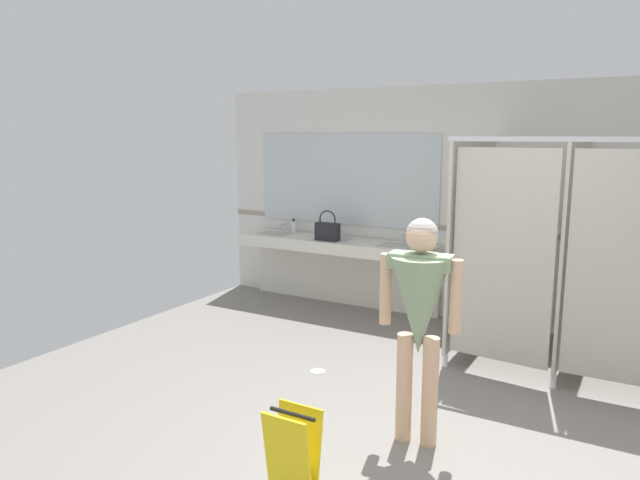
% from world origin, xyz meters
% --- Properties ---
extents(ground_plane, '(7.68, 6.65, 0.10)m').
position_xyz_m(ground_plane, '(0.00, 0.00, -0.05)').
color(ground_plane, gray).
extents(wall_back, '(7.68, 0.12, 2.64)m').
position_xyz_m(wall_back, '(0.00, 3.09, 1.32)').
color(wall_back, silver).
rests_on(wall_back, ground_plane).
extents(wall_back_tile_band, '(7.68, 0.01, 0.06)m').
position_xyz_m(wall_back_tile_band, '(0.00, 3.02, 1.05)').
color(wall_back_tile_band, '#9E937F').
rests_on(wall_back_tile_band, wall_back).
extents(vanity_counter, '(2.52, 0.54, 0.97)m').
position_xyz_m(vanity_counter, '(-2.16, 2.82, 0.62)').
color(vanity_counter, silver).
rests_on(vanity_counter, ground_plane).
extents(mirror_panel, '(2.42, 0.02, 1.10)m').
position_xyz_m(mirror_panel, '(-2.16, 3.02, 1.56)').
color(mirror_panel, silver).
rests_on(mirror_panel, wall_back).
extents(bathroom_stalls, '(1.93, 1.50, 2.08)m').
position_xyz_m(bathroom_stalls, '(0.56, 2.07, 1.09)').
color(bathroom_stalls, '#B2AD9E').
rests_on(bathroom_stalls, ground_plane).
extents(person_standing, '(0.55, 0.44, 1.56)m').
position_xyz_m(person_standing, '(-0.13, 0.18, 0.98)').
color(person_standing, '#DBAD89').
rests_on(person_standing, ground_plane).
extents(handbag, '(0.29, 0.11, 0.36)m').
position_xyz_m(handbag, '(-2.18, 2.60, 0.98)').
color(handbag, black).
rests_on(handbag, vanity_counter).
extents(soap_dispenser, '(0.07, 0.07, 0.18)m').
position_xyz_m(soap_dispenser, '(-2.85, 2.90, 0.93)').
color(soap_dispenser, white).
rests_on(soap_dispenser, vanity_counter).
extents(wet_floor_sign, '(0.28, 0.19, 0.63)m').
position_xyz_m(wet_floor_sign, '(-0.42, -0.93, 0.33)').
color(wet_floor_sign, yellow).
rests_on(wet_floor_sign, ground_plane).
extents(floor_drain_cover, '(0.14, 0.14, 0.01)m').
position_xyz_m(floor_drain_cover, '(-1.33, 0.90, 0.00)').
color(floor_drain_cover, '#B7BABF').
rests_on(floor_drain_cover, ground_plane).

